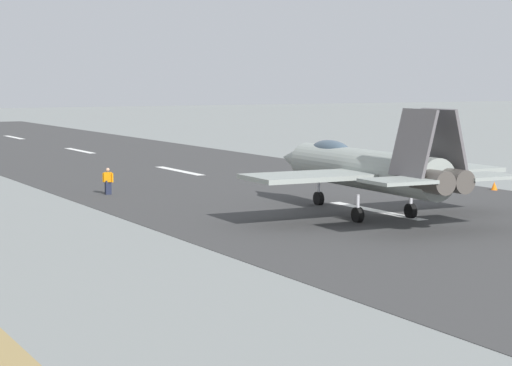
% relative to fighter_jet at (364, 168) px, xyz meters
% --- Properties ---
extents(ground_plane, '(400.00, 400.00, 0.00)m').
position_rel_fighter_jet_xyz_m(ground_plane, '(1.00, -1.57, -2.50)').
color(ground_plane, gray).
extents(runway_strip, '(240.00, 26.00, 0.02)m').
position_rel_fighter_jet_xyz_m(runway_strip, '(0.99, -1.57, -2.49)').
color(runway_strip, '#383838').
rests_on(runway_strip, ground).
extents(fighter_jet, '(16.56, 14.18, 5.70)m').
position_rel_fighter_jet_xyz_m(fighter_jet, '(0.00, 0.00, 0.00)').
color(fighter_jet, gray).
rests_on(fighter_jet, ground).
extents(crew_person, '(0.50, 0.55, 1.66)m').
position_rel_fighter_jet_xyz_m(crew_person, '(14.94, 8.54, -1.66)').
color(crew_person, '#1E2338').
rests_on(crew_person, ground).
extents(marker_cone_mid, '(0.44, 0.44, 0.55)m').
position_rel_fighter_jet_xyz_m(marker_cone_mid, '(5.25, -13.91, -2.22)').
color(marker_cone_mid, orange).
rests_on(marker_cone_mid, ground).
extents(marker_cone_far, '(0.44, 0.44, 0.55)m').
position_rel_fighter_jet_xyz_m(marker_cone_far, '(18.98, -13.91, -2.22)').
color(marker_cone_far, orange).
rests_on(marker_cone_far, ground).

